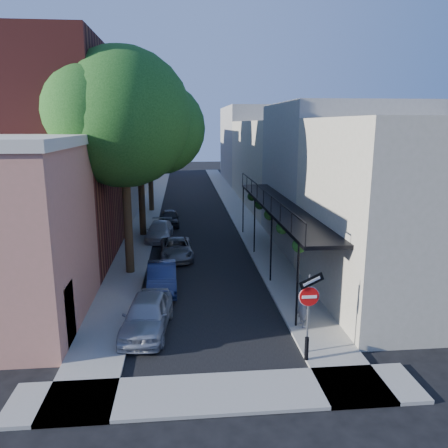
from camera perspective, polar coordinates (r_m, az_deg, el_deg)
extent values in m
plane|color=black|center=(14.52, -0.91, -19.24)|extent=(160.00, 160.00, 0.00)
cube|color=black|center=(42.97, -4.09, 2.55)|extent=(6.00, 64.00, 0.01)
cube|color=gray|center=(43.05, -9.42, 2.50)|extent=(2.00, 64.00, 0.12)
cube|color=gray|center=(43.23, 1.22, 2.72)|extent=(2.00, 64.00, 0.12)
cube|color=gray|center=(13.65, -0.55, -21.25)|extent=(12.00, 2.00, 0.12)
cube|color=beige|center=(16.65, -19.59, -10.96)|extent=(0.10, 1.20, 2.20)
cube|color=maroon|center=(27.82, -24.68, 8.21)|extent=(10.00, 12.00, 12.00)
cube|color=gray|center=(26.57, -14.64, 13.11)|extent=(0.06, 7.00, 4.00)
cube|color=#9A9791|center=(39.23, -17.42, 7.63)|extent=(8.00, 12.00, 9.00)
cube|color=#BEB39C|center=(52.94, -14.38, 9.59)|extent=(8.00, 16.00, 10.00)
cube|color=tan|center=(66.85, -12.52, 9.44)|extent=(8.00, 12.00, 8.00)
cube|color=#BEB39C|center=(20.69, 23.42, 1.47)|extent=(8.00, 9.00, 8.00)
cube|color=#9A9791|center=(29.19, 14.61, 6.17)|extent=(8.00, 10.00, 9.00)
cube|color=#BEB39C|center=(43.57, 7.86, 7.91)|extent=(8.00, 20.00, 8.00)
cube|color=#9A9791|center=(61.13, 4.00, 10.35)|extent=(8.00, 16.00, 10.00)
cube|color=black|center=(23.23, 7.47, 2.33)|extent=(2.00, 16.00, 0.15)
cube|color=black|center=(22.89, 5.21, 4.47)|extent=(0.05, 16.00, 0.05)
cylinder|color=black|center=(16.91, 9.57, -7.76)|extent=(0.08, 0.08, 3.40)
cylinder|color=black|center=(31.12, 2.51, 1.96)|extent=(0.08, 0.08, 3.40)
sphere|color=#174112|center=(17.52, 9.83, -2.76)|extent=(0.60, 0.60, 0.60)
sphere|color=#174112|center=(23.19, 5.99, 1.22)|extent=(0.60, 0.60, 0.60)
sphere|color=#174112|center=(29.00, 3.67, 3.62)|extent=(0.60, 0.60, 0.60)
cylinder|color=#595B60|center=(15.23, 10.91, -11.68)|extent=(0.07, 0.07, 2.90)
cylinder|color=red|center=(14.92, 11.07, -9.29)|extent=(0.66, 0.04, 0.66)
cube|color=white|center=(14.89, 11.11, -9.33)|extent=(0.50, 0.02, 0.10)
cylinder|color=white|center=(14.94, 11.05, -9.26)|extent=(0.70, 0.02, 0.70)
cube|color=black|center=(14.73, 11.36, -7.31)|extent=(0.89, 0.15, 0.58)
cube|color=white|center=(14.70, 11.40, -7.35)|extent=(0.60, 0.10, 0.31)
cylinder|color=black|center=(15.18, 10.74, -15.69)|extent=(0.14, 0.14, 0.80)
cylinder|color=#352515|center=(22.83, -12.52, 1.95)|extent=(0.44, 0.44, 7.00)
sphere|color=#174112|center=(22.44, -13.10, 13.35)|extent=(6.80, 6.80, 6.80)
sphere|color=#174112|center=(23.30, -8.46, 12.28)|extent=(4.76, 4.76, 4.76)
cylinder|color=#352515|center=(30.73, -10.73, 4.14)|extent=(0.44, 0.44, 6.30)
sphere|color=#174112|center=(30.39, -11.05, 11.70)|extent=(6.00, 6.00, 6.00)
sphere|color=#174112|center=(31.20, -8.06, 10.92)|extent=(4.20, 4.20, 4.20)
cylinder|color=#352515|center=(39.57, -9.61, 6.88)|extent=(0.44, 0.44, 7.35)
sphere|color=#174112|center=(39.36, -9.87, 13.73)|extent=(7.00, 7.00, 7.00)
sphere|color=#174112|center=(40.32, -7.19, 13.08)|extent=(4.90, 4.90, 4.90)
imported|color=#9196A1|center=(17.11, -10.02, -11.56)|extent=(2.05, 4.23, 1.39)
imported|color=#151E41|center=(21.05, -8.10, -6.90)|extent=(1.48, 3.89, 1.27)
imported|color=slate|center=(25.88, -6.23, -3.23)|extent=(2.04, 4.11, 1.12)
imported|color=#BBBBBF|center=(30.13, -8.42, -0.91)|extent=(1.92, 4.19, 1.19)
imported|color=black|center=(34.14, -7.13, 0.80)|extent=(1.59, 3.65, 1.22)
imported|color=slate|center=(17.22, 10.36, -10.21)|extent=(0.52, 0.71, 1.81)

